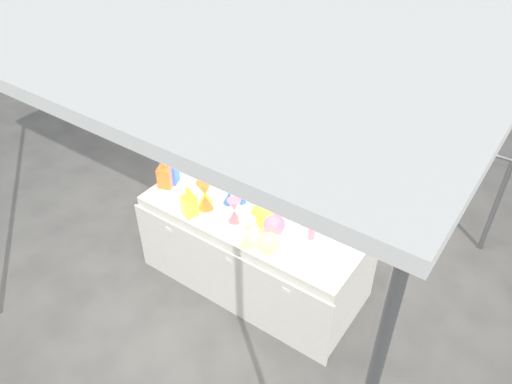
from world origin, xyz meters
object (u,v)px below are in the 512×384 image
Objects in this scene: display_table at (255,247)px; globe_0 at (264,214)px; bottle_0 at (223,152)px; cardboard_box_closed at (367,130)px; hourglass_0 at (205,195)px; decanter_0 at (189,201)px; lampshade_0 at (267,186)px.

display_table is 0.47m from globe_0.
cardboard_box_closed is at bearing 77.88° from bottle_0.
decanter_0 is at bearing -110.54° from hourglass_0.
hourglass_0 reaches higher than cardboard_box_closed.
display_table is 7.87× the size of lampshade_0.
display_table is at bearing 25.95° from hourglass_0.
bottle_0 is (-0.46, -2.14, 0.67)m from cardboard_box_closed.
hourglass_0 reaches higher than display_table.
decanter_0 reaches higher than display_table.
display_table is at bearing -58.15° from lampshade_0.
hourglass_0 is (-0.22, -2.67, 0.65)m from cardboard_box_closed.
bottle_0 is (-0.59, 0.36, 0.52)m from display_table.
cardboard_box_closed is at bearing 85.20° from hourglass_0.
lampshade_0 is at bearing -72.72° from cardboard_box_closed.
globe_0 is 0.83× the size of lampshade_0.
display_table is 0.54m from lampshade_0.
hourglass_0 is at bearing -66.23° from bottle_0.
decanter_0 is at bearing -103.61° from lampshade_0.
decanter_0 reaches higher than cardboard_box_closed.
bottle_0 is 0.58m from lampshade_0.
display_table is at bearing 155.04° from globe_0.
display_table is 9.47× the size of globe_0.
hourglass_0 is at bearing -107.86° from lampshade_0.
cardboard_box_closed is 2.29m from bottle_0.
globe_0 is at bearing -37.83° from lampshade_0.
bottle_0 is 0.58m from hourglass_0.
bottle_0 is at bearing 113.77° from hourglass_0.
lampshade_0 is at bearing -15.35° from bottle_0.
bottle_0 is 1.50× the size of globe_0.
cardboard_box_closed is at bearing 114.92° from lampshade_0.
globe_0 is at bearing -69.66° from cardboard_box_closed.
hourglass_0 reaches higher than globe_0.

